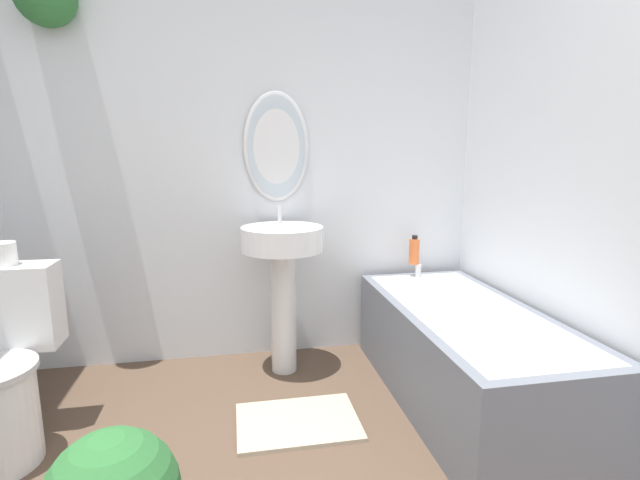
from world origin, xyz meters
TOP-DOWN VIEW (x-y plane):
  - wall_back at (-0.06, 2.29)m, footprint 2.83×0.30m
  - wall_right at (1.38, 1.14)m, footprint 0.06×2.39m
  - pedestal_sink at (0.14, 2.00)m, footprint 0.45×0.45m
  - bathtub at (1.00, 1.49)m, footprint 0.67×1.45m
  - shampoo_bottle at (0.98, 2.14)m, footprint 0.06×0.06m
  - bath_mat at (0.14, 1.44)m, footprint 0.56×0.39m
  - toilet_paper_roll at (-1.10, 1.65)m, footprint 0.11×0.11m

SIDE VIEW (x-z plane):
  - bath_mat at x=0.14m, z-range 0.00..0.02m
  - bathtub at x=1.00m, z-range -0.03..0.54m
  - pedestal_sink at x=0.14m, z-range 0.16..1.10m
  - shampoo_bottle at x=0.98m, z-range 0.56..0.74m
  - toilet_paper_roll at x=-1.10m, z-range 0.77..0.87m
  - wall_right at x=1.38m, z-range 0.00..2.40m
  - wall_back at x=-0.06m, z-range 0.05..2.45m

